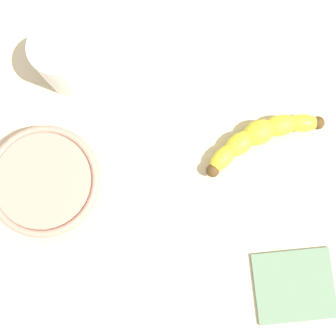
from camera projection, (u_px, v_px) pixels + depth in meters
wooden_tabletop at (177, 165)px, 66.75cm from camera, size 120.00×120.00×3.00cm
banana at (261, 137)px, 63.90cm from camera, size 19.67×9.31×3.87cm
smoothie_glass at (64, 60)px, 62.59cm from camera, size 8.42×8.42×9.77cm
ceramic_bowl at (46, 182)px, 61.86cm from camera, size 16.96×16.96×5.07cm
folded_napkin at (294, 286)px, 62.41cm from camera, size 12.26×10.71×0.60cm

